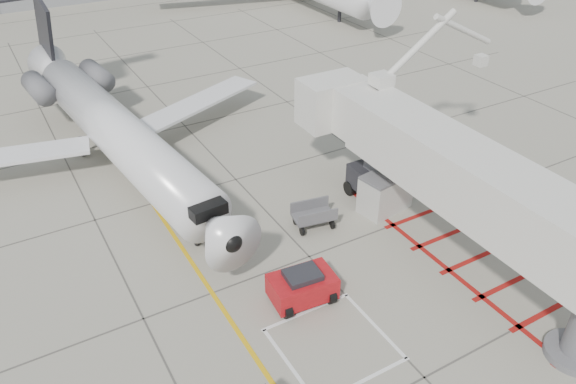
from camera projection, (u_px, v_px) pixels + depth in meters
ground_plane at (360, 310)px, 23.43m from camera, size 260.00×260.00×0.00m
regional_jet at (128, 121)px, 29.72m from camera, size 26.41×31.85×7.74m
jet_bridge at (466, 190)px, 24.11m from camera, size 9.27×19.25×7.66m
pushback_tug at (302, 285)px, 23.52m from camera, size 2.85×1.93×1.58m
baggage_cart at (314, 216)px, 28.03m from camera, size 2.25×1.64×1.30m
ground_power_unit at (386, 192)px, 29.11m from camera, size 2.87×1.95×2.10m
cone_nose at (251, 225)px, 28.03m from camera, size 0.38×0.38×0.52m
cone_side at (298, 212)px, 29.01m from camera, size 0.35×0.35×0.49m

